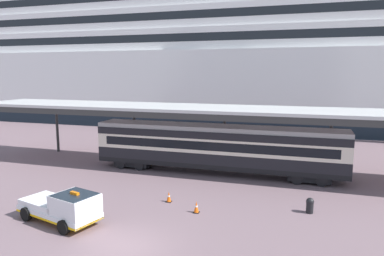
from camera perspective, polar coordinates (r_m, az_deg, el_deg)
ground_plane at (r=18.87m, az=-10.51°, el=-18.15°), size 400.00×400.00×0.00m
cruise_ship at (r=60.52m, az=18.04°, el=14.68°), size 137.44×22.35×44.33m
platform_canopy at (r=30.12m, az=4.13°, el=2.87°), size 45.95×6.08×5.60m
train_carriage at (r=30.21m, az=3.89°, el=-3.02°), size 20.98×2.81×4.11m
service_truck at (r=21.99m, az=-19.69°, el=-11.71°), size 5.55×3.30×2.02m
traffic_cone_near at (r=22.39m, az=0.69°, el=-12.51°), size 0.36×0.36×0.73m
traffic_cone_mid at (r=24.17m, az=-3.72°, el=-10.90°), size 0.36×0.36×0.71m
quay_bollard at (r=23.45m, az=18.30°, el=-11.56°), size 0.48×0.48×0.96m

